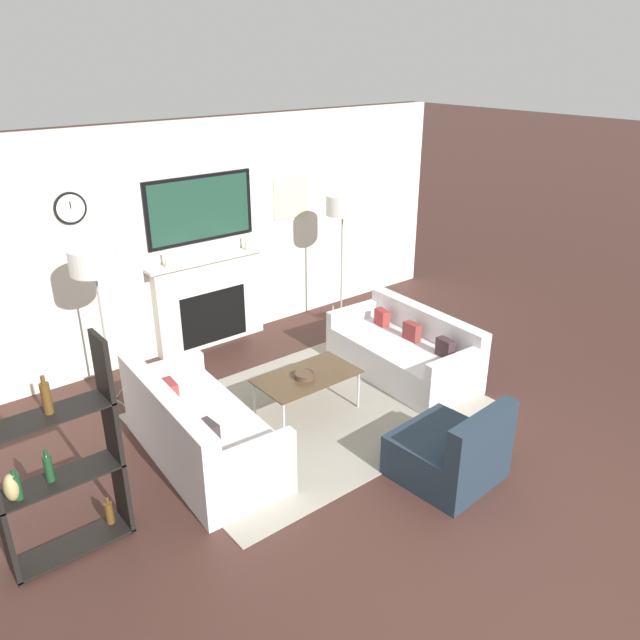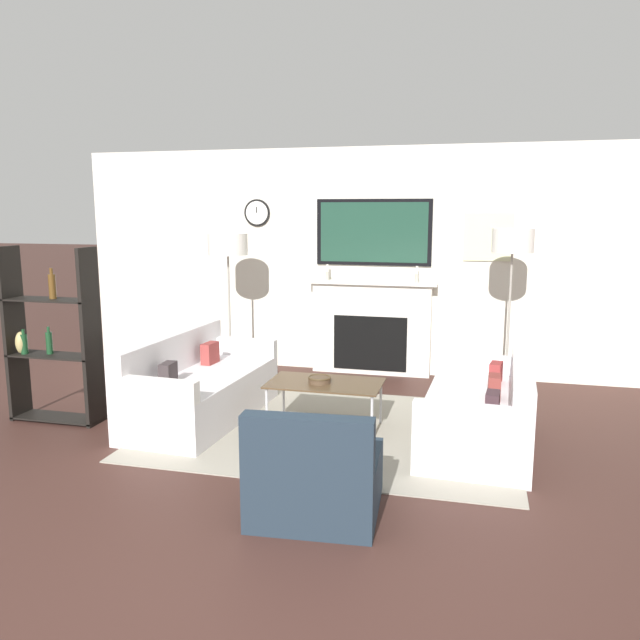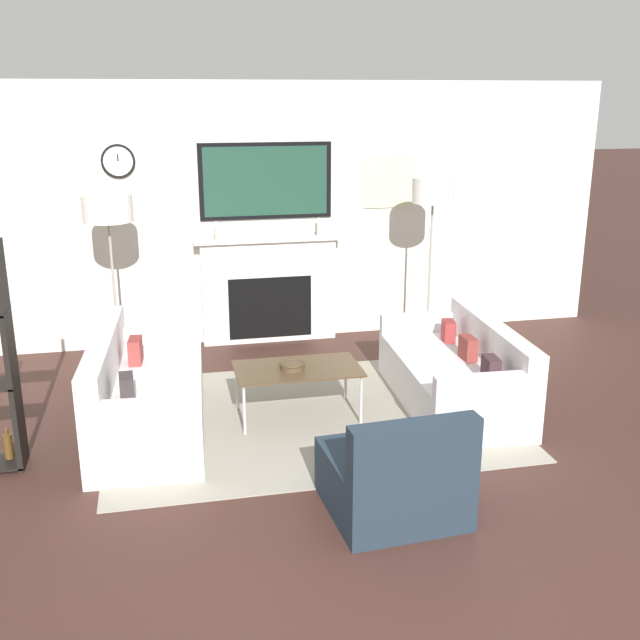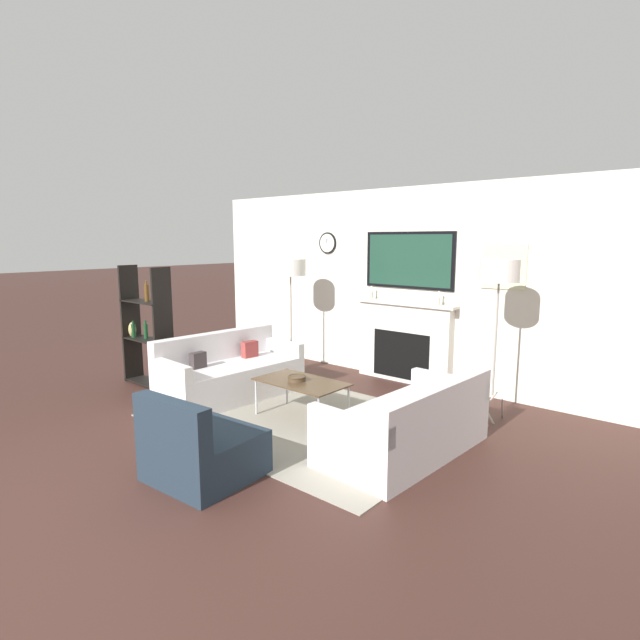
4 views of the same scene
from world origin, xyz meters
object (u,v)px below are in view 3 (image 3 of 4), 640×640
at_px(coffee_table, 298,371).
at_px(floor_lamp_right, 433,193).
at_px(armchair, 395,478).
at_px(floor_lamp_left, 108,210).
at_px(couch_left, 144,398).
at_px(couch_right, 457,375).
at_px(decorative_bowl, 292,365).

height_order(coffee_table, floor_lamp_right, floor_lamp_right).
distance_m(armchair, floor_lamp_left, 3.71).
relative_size(couch_left, floor_lamp_right, 1.03).
height_order(couch_left, coffee_table, couch_left).
bearing_deg(couch_left, couch_right, -0.12).
height_order(couch_right, floor_lamp_left, floor_lamp_left).
xyz_separation_m(couch_right, armchair, (-1.06, -1.56, -0.01)).
distance_m(couch_left, couch_right, 2.61).
bearing_deg(armchair, couch_right, 55.98).
relative_size(couch_left, couch_right, 1.04).
relative_size(armchair, floor_lamp_left, 0.50).
bearing_deg(floor_lamp_right, armchair, -113.72).
bearing_deg(floor_lamp_right, couch_left, -154.02).
distance_m(couch_left, coffee_table, 1.24).
xyz_separation_m(coffee_table, floor_lamp_left, (-1.47, 1.37, 1.16)).
bearing_deg(floor_lamp_left, couch_right, -26.07).
bearing_deg(couch_left, coffee_table, 0.88).
distance_m(armchair, decorative_bowl, 1.63).
height_order(armchair, coffee_table, armchair).
bearing_deg(coffee_table, couch_left, -179.12).
bearing_deg(armchair, couch_left, 134.73).
bearing_deg(floor_lamp_left, floor_lamp_right, 0.00).
height_order(couch_left, couch_right, couch_left).
height_order(armchair, floor_lamp_right, floor_lamp_right).
xyz_separation_m(couch_right, decorative_bowl, (-1.43, 0.00, 0.20)).
relative_size(couch_right, coffee_table, 1.73).
distance_m(couch_right, decorative_bowl, 1.44).
bearing_deg(couch_left, armchair, -45.27).
distance_m(couch_right, floor_lamp_right, 1.97).
height_order(couch_left, floor_lamp_right, floor_lamp_right).
xyz_separation_m(couch_left, decorative_bowl, (1.18, -0.00, 0.18)).
bearing_deg(couch_right, armchair, -124.02).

